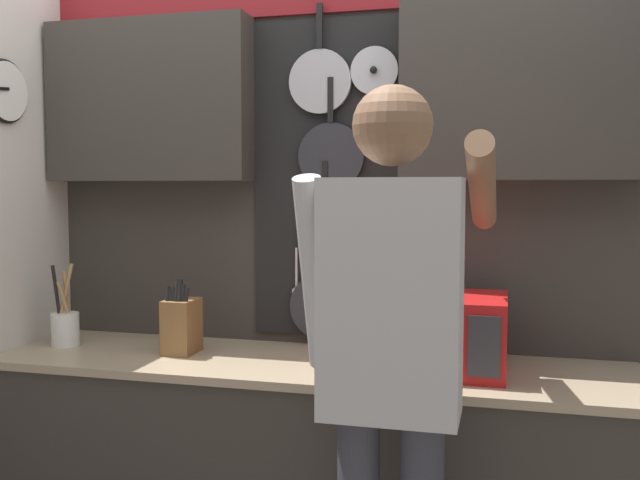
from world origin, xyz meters
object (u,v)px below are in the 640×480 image
object	(u,v)px
knife_block	(181,325)
utensil_crock	(65,326)
person	(392,345)
microwave	(437,332)

from	to	relation	value
knife_block	utensil_crock	distance (m)	0.51
knife_block	person	size ratio (longest dim) A/B	0.16
utensil_crock	person	size ratio (longest dim) A/B	0.18
microwave	knife_block	xyz separation A→B (m)	(-0.96, 0.00, -0.02)
knife_block	utensil_crock	world-z (taller)	utensil_crock
microwave	utensil_crock	size ratio (longest dim) A/B	1.41
microwave	utensil_crock	world-z (taller)	utensil_crock
knife_block	utensil_crock	xyz separation A→B (m)	(-0.51, 0.00, -0.03)
microwave	person	xyz separation A→B (m)	(-0.08, -0.51, 0.06)
knife_block	person	bearing A→B (deg)	-30.04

